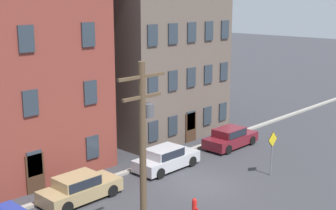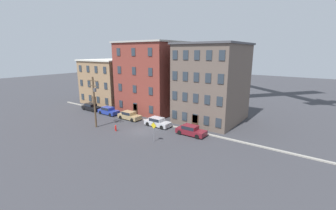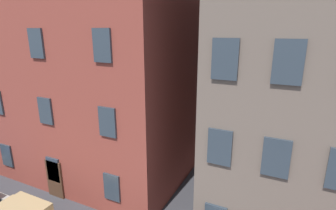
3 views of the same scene
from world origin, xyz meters
name	(u,v)px [view 2 (image 2 of 3)]	position (x,y,z in m)	size (l,w,h in m)	color
ground_plane	(142,131)	(0.00, 0.00, 0.00)	(200.00, 200.00, 0.00)	#38383D
kerb_strip	(160,123)	(0.00, 4.50, 0.08)	(56.00, 0.36, 0.16)	#9E998E
apartment_corner	(113,81)	(-19.60, 11.45, 5.07)	(11.88, 11.41, 10.11)	#9E7A56
apartment_midblock	(154,76)	(-7.02, 11.81, 6.90)	(12.26, 12.14, 13.78)	brown
apartment_far	(212,83)	(5.95, 11.63, 6.64)	(10.25, 11.78, 13.26)	#66564C
car_black	(91,107)	(-17.06, 3.29, 0.75)	(4.40, 1.92, 1.43)	black
car_blue	(108,111)	(-11.70, 3.31, 0.75)	(4.40, 1.92, 1.43)	#233899
car_tan	(129,115)	(-6.00, 3.33, 0.75)	(4.40, 1.92, 1.43)	tan
car_silver	(157,122)	(0.50, 3.26, 0.75)	(4.40, 1.92, 1.43)	#B7B7BC
car_maroon	(191,130)	(6.89, 3.02, 0.75)	(4.40, 1.92, 1.43)	maroon
caution_sign	(154,129)	(4.13, -2.06, 1.84)	(0.97, 0.08, 2.75)	slate
utility_pole	(94,99)	(-7.15, -2.88, 4.56)	(2.40, 0.44, 8.09)	brown
fire_hydrant	(116,128)	(-3.23, -2.27, 0.48)	(0.24, 0.34, 0.96)	red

